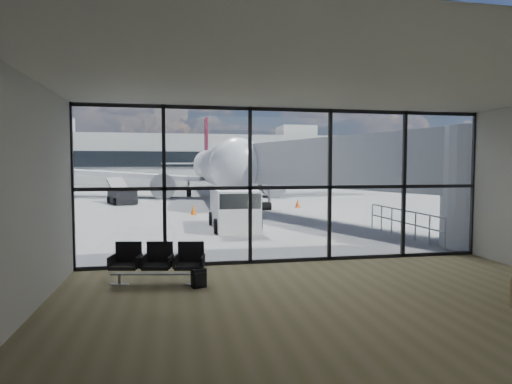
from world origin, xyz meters
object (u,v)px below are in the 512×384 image
object	(u,v)px
service_van	(234,208)
belt_loader	(122,195)
backpack	(199,278)
airliner	(216,167)
mobile_stairs	(24,204)
seating_row	(159,261)

from	to	relation	value
service_van	belt_loader	world-z (taller)	belt_loader
backpack	airliner	xyz separation A→B (m)	(3.45, 32.08, 2.57)
service_van	backpack	bearing A→B (deg)	-102.67
backpack	service_van	size ratio (longest dim) A/B	0.12
mobile_stairs	belt_loader	bearing A→B (deg)	48.12
seating_row	backpack	bearing A→B (deg)	-20.71
airliner	seating_row	bearing A→B (deg)	-97.33
backpack	service_van	world-z (taller)	service_van
backpack	airliner	bearing A→B (deg)	67.64
mobile_stairs	seating_row	bearing A→B (deg)	-66.15
seating_row	service_van	xyz separation A→B (m)	(3.02, 8.69, 0.38)
belt_loader	mobile_stairs	size ratio (longest dim) A/B	1.33
airliner	mobile_stairs	size ratio (longest dim) A/B	10.64
mobile_stairs	backpack	bearing A→B (deg)	-64.50
belt_loader	service_van	bearing A→B (deg)	-85.55
airliner	mobile_stairs	distance (m)	19.28
backpack	service_van	xyz separation A→B (m)	(2.09, 9.25, 0.69)
seating_row	mobile_stairs	distance (m)	19.39
airliner	service_van	size ratio (longest dim) A/B	8.63
seating_row	belt_loader	xyz separation A→B (m)	(-3.60, 23.40, 0.11)
seating_row	backpack	world-z (taller)	seating_row
backpack	airliner	world-z (taller)	airliner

